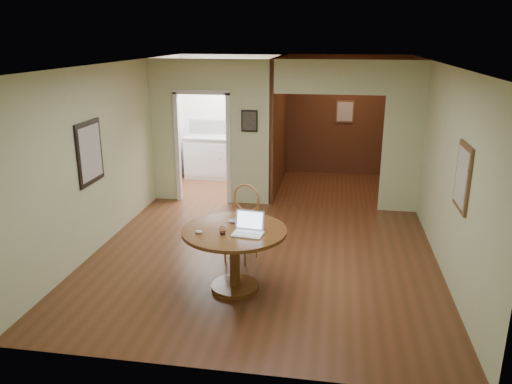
% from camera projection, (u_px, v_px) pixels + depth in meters
% --- Properties ---
extents(floor, '(5.00, 5.00, 0.00)m').
position_uv_depth(floor, '(261.00, 261.00, 7.17)').
color(floor, '#4E2C16').
rests_on(floor, ground).
extents(room_shell, '(5.20, 7.50, 5.00)m').
position_uv_depth(room_shell, '(262.00, 132.00, 9.78)').
color(room_shell, silver).
rests_on(room_shell, ground).
extents(dining_table, '(1.30, 1.30, 0.81)m').
position_uv_depth(dining_table, '(235.00, 245.00, 6.21)').
color(dining_table, brown).
rests_on(dining_table, ground).
extents(chair, '(0.59, 0.59, 1.09)m').
position_uv_depth(chair, '(243.00, 218.00, 7.10)').
color(chair, '#AE683D').
rests_on(chair, ground).
extents(open_laptop, '(0.38, 0.34, 0.25)m').
position_uv_depth(open_laptop, '(249.00, 228.00, 6.02)').
color(open_laptop, white).
rests_on(open_laptop, dining_table).
extents(closed_laptop, '(0.31, 0.21, 0.02)m').
position_uv_depth(closed_laptop, '(239.00, 223.00, 6.32)').
color(closed_laptop, '#B2B2B7').
rests_on(closed_laptop, dining_table).
extents(mouse, '(0.11, 0.07, 0.04)m').
position_uv_depth(mouse, '(199.00, 232.00, 6.01)').
color(mouse, white).
rests_on(mouse, dining_table).
extents(wine_glass, '(0.09, 0.09, 0.10)m').
position_uv_depth(wine_glass, '(223.00, 231.00, 5.97)').
color(wine_glass, white).
rests_on(wine_glass, dining_table).
extents(pen, '(0.11, 0.08, 0.01)m').
position_uv_depth(pen, '(238.00, 236.00, 5.92)').
color(pen, navy).
rests_on(pen, dining_table).
extents(kitchen_cabinet, '(2.06, 0.60, 0.94)m').
position_uv_depth(kitchen_cabinet, '(230.00, 158.00, 11.19)').
color(kitchen_cabinet, white).
rests_on(kitchen_cabinet, ground).
extents(grocery_bag, '(0.34, 0.30, 0.32)m').
position_uv_depth(grocery_bag, '(256.00, 131.00, 10.92)').
color(grocery_bag, beige).
rests_on(grocery_bag, kitchen_cabinet).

